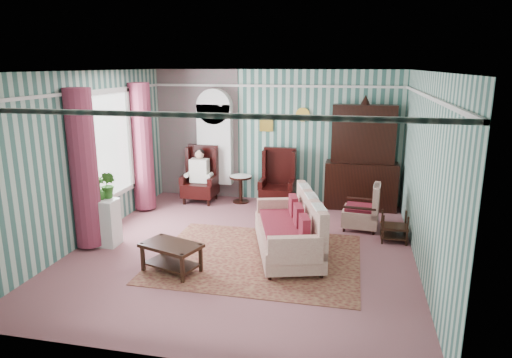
% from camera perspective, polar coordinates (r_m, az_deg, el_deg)
% --- Properties ---
extents(floor, '(6.00, 6.00, 0.00)m').
position_cam_1_polar(floor, '(7.71, -1.55, -8.76)').
color(floor, '#874E54').
rests_on(floor, ground).
extents(room_shell, '(5.53, 6.02, 2.91)m').
position_cam_1_polar(room_shell, '(7.51, -5.94, 6.47)').
color(room_shell, '#345E55').
rests_on(room_shell, ground).
extents(bookcase, '(0.80, 0.28, 2.24)m').
position_cam_1_polar(bookcase, '(10.37, -5.12, 3.63)').
color(bookcase, silver).
rests_on(bookcase, floor).
extents(dresser_hutch, '(1.50, 0.56, 2.36)m').
position_cam_1_polar(dresser_hutch, '(9.79, 13.17, 3.04)').
color(dresser_hutch, black).
rests_on(dresser_hutch, floor).
extents(wingback_left, '(0.76, 0.80, 1.25)m').
position_cam_1_polar(wingback_left, '(10.19, -7.05, 0.55)').
color(wingback_left, black).
rests_on(wingback_left, floor).
extents(wingback_right, '(0.76, 0.80, 1.25)m').
position_cam_1_polar(wingback_right, '(9.77, 2.70, 0.04)').
color(wingback_right, black).
rests_on(wingback_right, floor).
extents(seated_woman, '(0.44, 0.40, 1.18)m').
position_cam_1_polar(seated_woman, '(10.20, -7.04, 0.36)').
color(seated_woman, silver).
rests_on(seated_woman, floor).
extents(round_side_table, '(0.50, 0.50, 0.60)m').
position_cam_1_polar(round_side_table, '(10.16, -1.92, -1.29)').
color(round_side_table, black).
rests_on(round_side_table, floor).
extents(nest_table, '(0.45, 0.38, 0.54)m').
position_cam_1_polar(nest_table, '(8.29, 16.90, -5.71)').
color(nest_table, black).
rests_on(nest_table, floor).
extents(plant_stand, '(0.55, 0.35, 0.80)m').
position_cam_1_polar(plant_stand, '(8.19, -18.70, -5.14)').
color(plant_stand, white).
rests_on(plant_stand, floor).
extents(rug, '(3.20, 2.60, 0.01)m').
position_cam_1_polar(rug, '(7.38, 0.19, -9.80)').
color(rug, '#4B1919').
rests_on(rug, floor).
extents(sofa, '(1.44, 2.18, 1.09)m').
position_cam_1_polar(sofa, '(7.33, 3.95, -5.48)').
color(sofa, beige).
rests_on(sofa, floor).
extents(floral_armchair, '(0.88, 0.78, 0.89)m').
position_cam_1_polar(floral_armchair, '(8.72, 12.99, -3.27)').
color(floral_armchair, beige).
rests_on(floral_armchair, floor).
extents(coffee_table, '(0.98, 0.77, 0.44)m').
position_cam_1_polar(coffee_table, '(6.96, -10.50, -9.65)').
color(coffee_table, black).
rests_on(coffee_table, floor).
extents(potted_plant_a, '(0.43, 0.40, 0.38)m').
position_cam_1_polar(potted_plant_a, '(7.98, -19.57, -1.30)').
color(potted_plant_a, '#19521C').
rests_on(potted_plant_a, plant_stand).
extents(potted_plant_b, '(0.31, 0.28, 0.47)m').
position_cam_1_polar(potted_plant_b, '(8.05, -17.96, -0.70)').
color(potted_plant_b, '#265119').
rests_on(potted_plant_b, plant_stand).
extents(potted_plant_c, '(0.27, 0.27, 0.37)m').
position_cam_1_polar(potted_plant_c, '(8.05, -19.03, -1.13)').
color(potted_plant_c, '#194917').
rests_on(potted_plant_c, plant_stand).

